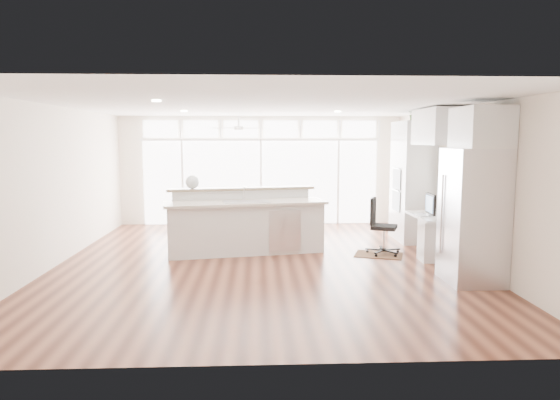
{
  "coord_description": "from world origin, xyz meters",
  "views": [
    {
      "loc": [
        -0.08,
        -8.52,
        2.14
      ],
      "look_at": [
        0.33,
        0.6,
        1.02
      ],
      "focal_mm": 32.0,
      "sensor_mm": 36.0,
      "label": 1
    }
  ],
  "objects": [
    {
      "name": "wall_front",
      "position": [
        0.0,
        -4.0,
        1.35
      ],
      "size": [
        7.0,
        0.04,
        2.7
      ],
      "primitive_type": "cube",
      "color": "white",
      "rests_on": "floor"
    },
    {
      "name": "kitchen_island",
      "position": [
        -0.32,
        0.77,
        0.6
      ],
      "size": [
        3.16,
        1.65,
        1.19
      ],
      "primitive_type": "cube",
      "rotation": [
        0.0,
        0.0,
        0.18
      ],
      "color": "silver",
      "rests_on": "floor"
    },
    {
      "name": "desk_window",
      "position": [
        3.46,
        0.3,
        1.55
      ],
      "size": [
        0.04,
        0.85,
        0.85
      ],
      "primitive_type": "cube",
      "color": "white",
      "rests_on": "wall_right"
    },
    {
      "name": "wall_back",
      "position": [
        0.0,
        4.0,
        1.35
      ],
      "size": [
        7.0,
        0.04,
        2.7
      ],
      "primitive_type": "cube",
      "color": "white",
      "rests_on": "floor"
    },
    {
      "name": "monitor",
      "position": [
        3.05,
        0.3,
        0.97
      ],
      "size": [
        0.11,
        0.5,
        0.41
      ],
      "primitive_type": "cube",
      "rotation": [
        0.0,
        0.0,
        -0.05
      ],
      "color": "black",
      "rests_on": "desk_nook"
    },
    {
      "name": "ceiling",
      "position": [
        0.0,
        0.0,
        2.7
      ],
      "size": [
        7.0,
        8.0,
        0.02
      ],
      "primitive_type": "cube",
      "color": "white",
      "rests_on": "wall_back"
    },
    {
      "name": "recessed_lights",
      "position": [
        0.0,
        0.2,
        2.68
      ],
      "size": [
        3.4,
        3.0,
        0.02
      ],
      "primitive_type": "cube",
      "color": "white",
      "rests_on": "ceiling"
    },
    {
      "name": "floor",
      "position": [
        0.0,
        0.0,
        -0.01
      ],
      "size": [
        7.0,
        8.0,
        0.02
      ],
      "primitive_type": "cube",
      "color": "#482116",
      "rests_on": "ground"
    },
    {
      "name": "oven_cabinet",
      "position": [
        3.17,
        1.8,
        1.25
      ],
      "size": [
        0.64,
        1.2,
        2.5
      ],
      "primitive_type": "cube",
      "color": "silver",
      "rests_on": "floor"
    },
    {
      "name": "keyboard",
      "position": [
        2.88,
        0.3,
        0.77
      ],
      "size": [
        0.14,
        0.36,
        0.02
      ],
      "primitive_type": "cube",
      "rotation": [
        0.0,
        0.0,
        -0.01
      ],
      "color": "silver",
      "rests_on": "desk_nook"
    },
    {
      "name": "refrigerator",
      "position": [
        3.11,
        -1.35,
        1.0
      ],
      "size": [
        0.76,
        0.9,
        2.0
      ],
      "primitive_type": "cube",
      "color": "silver",
      "rests_on": "floor"
    },
    {
      "name": "rug",
      "position": [
        2.15,
        0.43,
        0.01
      ],
      "size": [
        1.01,
        0.86,
        0.01
      ],
      "primitive_type": "cube",
      "rotation": [
        0.0,
        0.0,
        -0.33
      ],
      "color": "#331D10",
      "rests_on": "floor"
    },
    {
      "name": "transom_row",
      "position": [
        0.0,
        3.94,
        2.38
      ],
      "size": [
        5.9,
        0.06,
        0.4
      ],
      "primitive_type": "cube",
      "color": "white",
      "rests_on": "wall_back"
    },
    {
      "name": "upper_cabinets",
      "position": [
        3.17,
        0.3,
        2.35
      ],
      "size": [
        0.64,
        1.3,
        0.64
      ],
      "primitive_type": "cube",
      "color": "silver",
      "rests_on": "wall_right"
    },
    {
      "name": "potted_plant",
      "position": [
        3.17,
        1.8,
        2.62
      ],
      "size": [
        0.29,
        0.32,
        0.24
      ],
      "primitive_type": "imported",
      "rotation": [
        0.0,
        0.0,
        0.01
      ],
      "color": "#3B6129",
      "rests_on": "oven_cabinet"
    },
    {
      "name": "wall_left",
      "position": [
        -3.5,
        0.0,
        1.35
      ],
      "size": [
        0.04,
        8.0,
        2.7
      ],
      "primitive_type": "cube",
      "color": "white",
      "rests_on": "floor"
    },
    {
      "name": "fishbowl",
      "position": [
        -1.32,
        0.99,
        1.33
      ],
      "size": [
        0.3,
        0.3,
        0.26
      ],
      "primitive_type": "sphere",
      "rotation": [
        0.0,
        0.0,
        0.14
      ],
      "color": "silver",
      "rests_on": "kitchen_island"
    },
    {
      "name": "fridge_cabinet",
      "position": [
        3.17,
        -1.35,
        2.3
      ],
      "size": [
        0.64,
        0.9,
        0.6
      ],
      "primitive_type": "cube",
      "color": "silver",
      "rests_on": "wall_right"
    },
    {
      "name": "desk_nook",
      "position": [
        3.13,
        0.3,
        0.38
      ],
      "size": [
        0.72,
        1.3,
        0.76
      ],
      "primitive_type": "cube",
      "color": "silver",
      "rests_on": "floor"
    },
    {
      "name": "glass_wall",
      "position": [
        0.0,
        3.94,
        1.05
      ],
      "size": [
        5.8,
        0.06,
        2.08
      ],
      "primitive_type": "cube",
      "color": "white",
      "rests_on": "wall_back"
    },
    {
      "name": "wall_right",
      "position": [
        3.5,
        0.0,
        1.35
      ],
      "size": [
        0.04,
        8.0,
        2.7
      ],
      "primitive_type": "cube",
      "color": "white",
      "rests_on": "floor"
    },
    {
      "name": "ceiling_fan",
      "position": [
        -0.5,
        2.8,
        2.48
      ],
      "size": [
        1.16,
        1.16,
        0.32
      ],
      "primitive_type": "cube",
      "color": "white",
      "rests_on": "ceiling"
    },
    {
      "name": "office_chair",
      "position": [
        2.26,
        0.51,
        0.52
      ],
      "size": [
        0.69,
        0.67,
        1.04
      ],
      "primitive_type": "cube",
      "rotation": [
        0.0,
        0.0,
        -0.39
      ],
      "color": "black",
      "rests_on": "floor"
    },
    {
      "name": "framed_photos",
      "position": [
        3.46,
        0.92,
        1.4
      ],
      "size": [
        0.06,
        0.22,
        0.8
      ],
      "primitive_type": "cube",
      "color": "black",
      "rests_on": "wall_right"
    }
  ]
}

